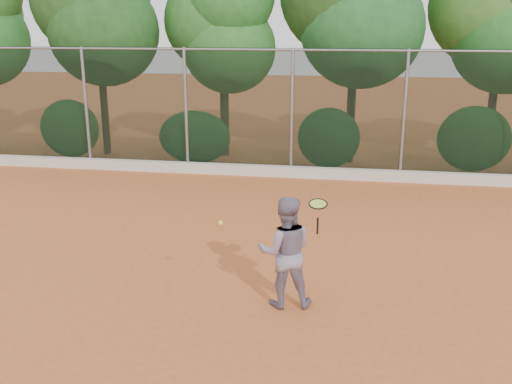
# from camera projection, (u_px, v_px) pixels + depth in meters

# --- Properties ---
(ground) EXTENTS (80.00, 80.00, 0.00)m
(ground) POSITION_uv_depth(u_px,v_px,m) (246.00, 281.00, 9.48)
(ground) COLOR #C3602E
(ground) RESTS_ON ground
(concrete_curb) EXTENTS (24.00, 0.20, 0.30)m
(concrete_curb) POSITION_uv_depth(u_px,v_px,m) (290.00, 172.00, 15.90)
(concrete_curb) COLOR beige
(concrete_curb) RESTS_ON ground
(tennis_player) EXTENTS (0.94, 0.79, 1.71)m
(tennis_player) POSITION_uv_depth(u_px,v_px,m) (285.00, 252.00, 8.45)
(tennis_player) COLOR gray
(tennis_player) RESTS_ON ground
(chainlink_fence) EXTENTS (24.09, 0.09, 3.50)m
(chainlink_fence) POSITION_uv_depth(u_px,v_px,m) (292.00, 110.00, 15.58)
(chainlink_fence) COLOR black
(chainlink_fence) RESTS_ON ground
(foliage_backdrop) EXTENTS (23.70, 3.63, 7.55)m
(foliage_backdrop) POSITION_uv_depth(u_px,v_px,m) (282.00, 14.00, 16.83)
(foliage_backdrop) COLOR #442C1A
(foliage_backdrop) RESTS_ON ground
(tennis_racket) EXTENTS (0.29, 0.28, 0.54)m
(tennis_racket) POSITION_uv_depth(u_px,v_px,m) (318.00, 206.00, 8.03)
(tennis_racket) COLOR black
(tennis_racket) RESTS_ON ground
(tennis_ball_in_flight) EXTENTS (0.07, 0.07, 0.07)m
(tennis_ball_in_flight) POSITION_uv_depth(u_px,v_px,m) (220.00, 223.00, 7.90)
(tennis_ball_in_flight) COLOR #D0F036
(tennis_ball_in_flight) RESTS_ON ground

